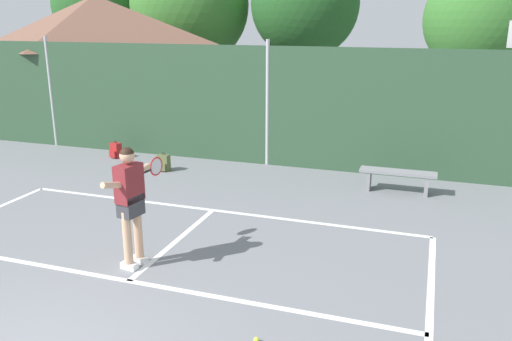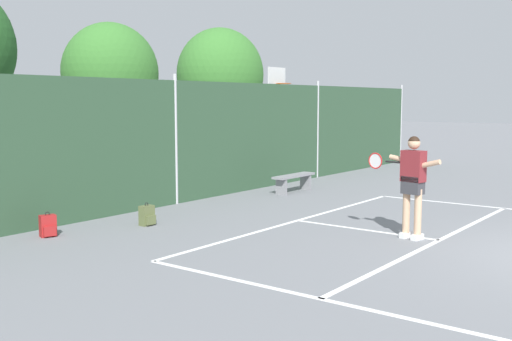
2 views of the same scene
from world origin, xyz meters
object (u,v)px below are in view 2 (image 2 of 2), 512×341
tennis_player (412,178)px  courtside_bench (294,179)px  basketball_hoop (276,106)px  backpack_olive (147,216)px  backpack_red (48,226)px

tennis_player → courtside_bench: tennis_player is taller
tennis_player → courtside_bench: 6.02m
basketball_hoop → tennis_player: basketball_hoop is taller
tennis_player → backpack_olive: tennis_player is taller
backpack_olive → basketball_hoop: bearing=17.5°
basketball_hoop → backpack_red: size_ratio=7.67×
backpack_olive → backpack_red: bearing=159.1°
courtside_bench → backpack_red: bearing=175.8°
basketball_hoop → courtside_bench: basketball_hoop is taller
basketball_hoop → courtside_bench: bearing=-136.4°
backpack_red → courtside_bench: (7.35, -0.53, 0.17)m
tennis_player → courtside_bench: (3.49, 4.85, -0.75)m
courtside_bench → tennis_player: bearing=-125.8°
backpack_red → backpack_olive: bearing=-20.9°
basketball_hoop → courtside_bench: (-2.49, -2.37, -1.95)m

